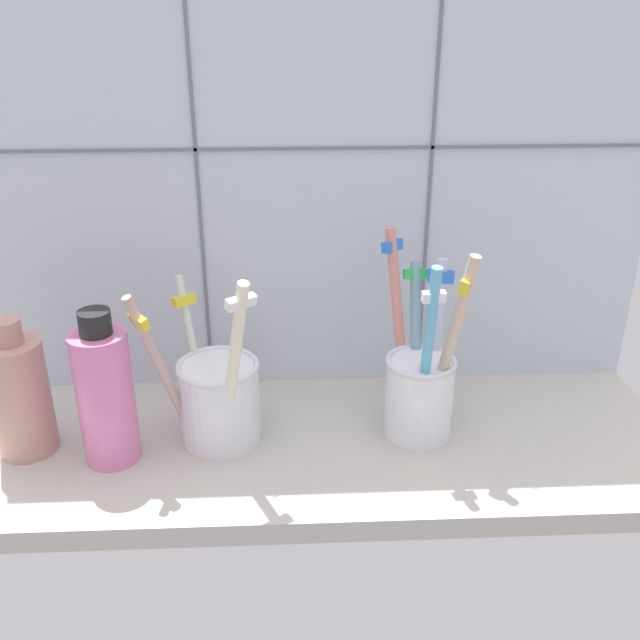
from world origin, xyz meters
TOP-DOWN VIEW (x-y plane):
  - counter_slab at (0.00, 0.00)cm, footprint 64.00×22.00cm
  - tile_wall_back at (0.00, 12.00)cm, footprint 64.00×2.20cm
  - toothbrush_cup_left at (-9.00, 0.74)cm, footprint 10.68×10.43cm
  - toothbrush_cup_right at (9.01, 1.08)cm, footprint 7.39×8.94cm
  - ceramic_vase at (-25.79, -0.31)cm, footprint 5.04×5.04cm
  - soap_bottle at (-18.09, -1.58)cm, footprint 4.78×4.78cm

SIDE VIEW (x-z plane):
  - counter_slab at x=0.00cm, z-range 0.00..2.00cm
  - toothbrush_cup_left at x=-9.00cm, z-range -2.36..15.08cm
  - toothbrush_cup_right at x=9.01cm, z-range -2.04..16.22cm
  - ceramic_vase at x=-25.79cm, z-range 1.22..13.82cm
  - soap_bottle at x=-18.09cm, z-range 1.34..15.27cm
  - tile_wall_back at x=0.00cm, z-range 0.00..45.00cm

